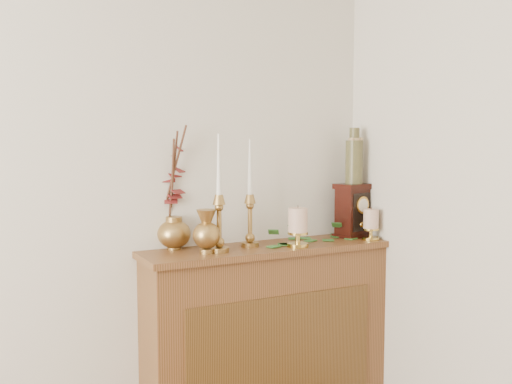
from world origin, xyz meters
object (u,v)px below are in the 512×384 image
candlestick_center (250,212)px  mantel_clock (354,211)px  bud_vase (206,232)px  ginger_jar (173,193)px  candlestick_left (219,214)px  ceramic_vase (354,159)px

candlestick_center → mantel_clock: candlestick_center is taller
candlestick_center → bud_vase: candlestick_center is taller
candlestick_center → ginger_jar: (-0.33, 0.13, 0.09)m
candlestick_left → candlestick_center: (0.19, 0.06, -0.01)m
candlestick_left → candlestick_center: candlestick_left is taller
bud_vase → mantel_clock: (0.86, 0.08, 0.04)m
candlestick_left → bud_vase: candlestick_left is taller
candlestick_center → bud_vase: size_ratio=2.57×
candlestick_left → ceramic_vase: size_ratio=1.85×
ginger_jar → mantel_clock: ginger_jar is taller
ceramic_vase → mantel_clock: bearing=-77.7°
ginger_jar → mantel_clock: size_ratio=2.06×
candlestick_left → ginger_jar: bearing=127.5°
candlestick_left → bud_vase: (-0.07, -0.01, -0.08)m
candlestick_left → mantel_clock: size_ratio=1.91×
candlestick_left → mantel_clock: (0.79, 0.07, -0.04)m
mantel_clock → ceramic_vase: ceramic_vase is taller
ceramic_vase → ginger_jar: bearing=172.6°
candlestick_left → ginger_jar: (-0.15, 0.19, 0.08)m
candlestick_left → mantel_clock: candlestick_left is taller
bud_vase → ginger_jar: bearing=112.5°
mantel_clock → candlestick_center: bearing=168.6°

